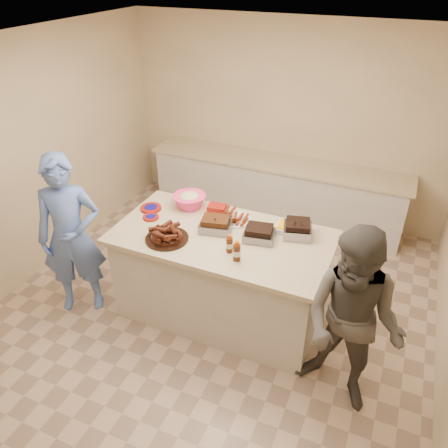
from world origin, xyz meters
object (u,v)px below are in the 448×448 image
at_px(coleslaw_bowl, 190,207).
at_px(mustard_bottle, 208,225).
at_px(bbq_bottle_a, 229,252).
at_px(guest_gray, 337,394).
at_px(rib_platter, 167,239).
at_px(bbq_bottle_b, 237,260).
at_px(plastic_cup, 181,205).
at_px(island, 222,312).
at_px(guest_blue, 86,303).
at_px(roasting_pan, 297,235).

xyz_separation_m(coleslaw_bowl, mustard_bottle, (0.34, -0.24, 0.00)).
distance_m(bbq_bottle_a, guest_gray, 1.58).
bearing_deg(rib_platter, mustard_bottle, 57.51).
distance_m(bbq_bottle_b, mustard_bottle, 0.65).
xyz_separation_m(rib_platter, bbq_bottle_b, (0.73, -0.04, 0.00)).
bearing_deg(bbq_bottle_a, plastic_cup, 144.73).
height_order(mustard_bottle, guest_gray, mustard_bottle).
distance_m(island, plastic_cup, 1.24).
relative_size(coleslaw_bowl, guest_blue, 0.20).
relative_size(mustard_bottle, plastic_cup, 1.25).
bearing_deg(roasting_pan, coleslaw_bowl, 161.58).
relative_size(bbq_bottle_a, bbq_bottle_b, 0.91).
distance_m(coleslaw_bowl, guest_blue, 1.60).
bearing_deg(roasting_pan, island, -171.50).
height_order(plastic_cup, guest_blue, plastic_cup).
bearing_deg(bbq_bottle_b, bbq_bottle_a, 139.79).
bearing_deg(coleslaw_bowl, bbq_bottle_b, -39.61).
xyz_separation_m(bbq_bottle_a, mustard_bottle, (-0.37, 0.34, 0.00)).
bearing_deg(bbq_bottle_b, plastic_cup, 144.12).
bearing_deg(guest_gray, guest_blue, -165.21).
bearing_deg(rib_platter, bbq_bottle_a, 4.86).
bearing_deg(coleslaw_bowl, island, -34.12).
distance_m(rib_platter, mustard_bottle, 0.47).
distance_m(coleslaw_bowl, guest_gray, 2.33).
bearing_deg(bbq_bottle_a, island, 127.83).
bearing_deg(coleslaw_bowl, rib_platter, -82.36).
height_order(bbq_bottle_a, plastic_cup, bbq_bottle_a).
relative_size(guest_blue, guest_gray, 1.04).
bearing_deg(bbq_bottle_a, guest_gray, -15.18).
relative_size(bbq_bottle_b, guest_gray, 0.12).
bearing_deg(coleslaw_bowl, guest_blue, -137.77).
bearing_deg(guest_gray, bbq_bottle_b, -175.87).
bearing_deg(roasting_pan, plastic_cup, 162.26).
xyz_separation_m(coleslaw_bowl, guest_blue, (-0.92, -0.84, -1.00)).
xyz_separation_m(bbq_bottle_a, bbq_bottle_b, (0.11, -0.09, 0.00)).
height_order(island, guest_blue, island).
bearing_deg(bbq_bottle_b, rib_platter, 176.99).
distance_m(bbq_bottle_b, guest_gray, 1.49).
distance_m(mustard_bottle, plastic_cup, 0.50).
distance_m(roasting_pan, bbq_bottle_a, 0.71).
bearing_deg(bbq_bottle_b, island, 131.85).
relative_size(coleslaw_bowl, guest_gray, 0.21).
bearing_deg(guest_gray, rib_platter, -172.26).
bearing_deg(mustard_bottle, rib_platter, -122.49).
distance_m(bbq_bottle_a, guest_blue, 1.93).
relative_size(rib_platter, bbq_bottle_b, 2.05).
height_order(roasting_pan, bbq_bottle_a, bbq_bottle_a).
bearing_deg(rib_platter, coleslaw_bowl, 97.64).
bearing_deg(roasting_pan, bbq_bottle_a, -149.10).
relative_size(island, rib_platter, 5.11).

